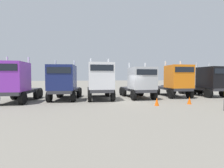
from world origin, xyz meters
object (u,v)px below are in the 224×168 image
object	(u,v)px
semi_truck_purple	(14,82)
semi_truck_silver	(140,82)
semi_truck_black	(208,81)
semi_truck_navy	(64,82)
traffic_cone_mid	(157,102)
semi_truck_orange	(175,81)
traffic_cone_far	(189,100)
semi_truck_white	(100,81)

from	to	relation	value
semi_truck_purple	semi_truck_silver	bearing A→B (deg)	96.46
semi_truck_purple	semi_truck_black	xyz separation A→B (m)	(20.92, 0.21, -0.04)
semi_truck_navy	traffic_cone_mid	world-z (taller)	semi_truck_navy
semi_truck_purple	semi_truck_orange	distance (m)	16.63
semi_truck_orange	semi_truck_black	world-z (taller)	semi_truck_orange
semi_truck_purple	semi_truck_orange	bearing A→B (deg)	96.99
semi_truck_orange	traffic_cone_far	world-z (taller)	semi_truck_orange
traffic_cone_far	semi_truck_orange	bearing A→B (deg)	68.74
semi_truck_orange	traffic_cone_far	size ratio (longest dim) A/B	9.87
semi_truck_purple	traffic_cone_far	distance (m)	15.48
semi_truck_silver	semi_truck_orange	distance (m)	4.52
semi_truck_silver	semi_truck_black	size ratio (longest dim) A/B	1.00
semi_truck_navy	semi_truck_silver	size ratio (longest dim) A/B	1.03
semi_truck_silver	traffic_cone_far	xyz separation A→B (m)	(2.74, -4.31, -1.45)
semi_truck_silver	traffic_cone_far	size ratio (longest dim) A/B	9.24
semi_truck_purple	semi_truck_black	size ratio (longest dim) A/B	1.01
semi_truck_navy	semi_truck_white	size ratio (longest dim) A/B	0.96
traffic_cone_far	semi_truck_black	bearing A→B (deg)	35.18
semi_truck_black	traffic_cone_mid	bearing A→B (deg)	-65.94
traffic_cone_far	traffic_cone_mid	bearing A→B (deg)	-179.52
semi_truck_white	semi_truck_black	distance (m)	13.11
semi_truck_white	semi_truck_orange	distance (m)	8.82
semi_truck_navy	traffic_cone_mid	distance (m)	9.05
semi_truck_white	traffic_cone_mid	world-z (taller)	semi_truck_white
traffic_cone_far	semi_truck_navy	bearing A→B (deg)	156.20
semi_truck_purple	semi_truck_white	distance (m)	7.82
traffic_cone_mid	traffic_cone_far	xyz separation A→B (m)	(3.07, 0.03, -0.01)
semi_truck_purple	semi_truck_silver	distance (m)	12.11
semi_truck_navy	traffic_cone_mid	size ratio (longest dim) A/B	9.20
semi_truck_purple	semi_truck_silver	size ratio (longest dim) A/B	1.01
semi_truck_black	traffic_cone_far	world-z (taller)	semi_truck_black
semi_truck_white	traffic_cone_far	world-z (taller)	semi_truck_white
traffic_cone_mid	semi_truck_black	bearing A→B (deg)	25.20
semi_truck_orange	traffic_cone_far	distance (m)	5.13
semi_truck_navy	traffic_cone_far	size ratio (longest dim) A/B	9.53
semi_truck_navy	traffic_cone_far	xyz separation A→B (m)	(10.65, -4.70, -1.48)
semi_truck_navy	semi_truck_white	distance (m)	3.63
traffic_cone_mid	semi_truck_navy	bearing A→B (deg)	148.06
semi_truck_black	traffic_cone_far	size ratio (longest dim) A/B	9.22
semi_truck_navy	semi_truck_silver	bearing A→B (deg)	96.07
semi_truck_white	semi_truck_silver	bearing A→B (deg)	93.23
semi_truck_navy	semi_truck_purple	bearing A→B (deg)	-72.55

